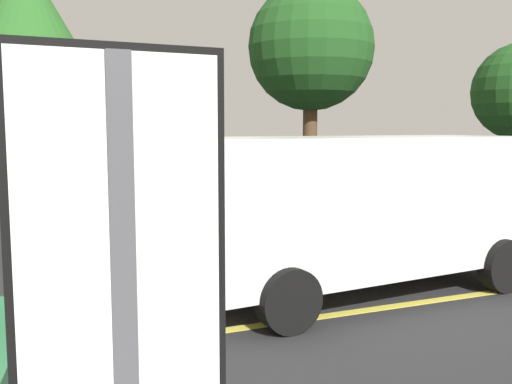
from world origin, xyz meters
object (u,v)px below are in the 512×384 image
at_px(tree_right_verge, 26,16).
at_px(speed_limit_sign, 126,349).
at_px(tree_centre_verge, 311,49).
at_px(white_van, 362,203).

bearing_deg(tree_right_verge, speed_limit_sign, -89.92).
height_order(tree_centre_verge, tree_right_verge, tree_right_verge).
xyz_separation_m(speed_limit_sign, tree_right_verge, (-0.02, 11.49, 2.85)).
height_order(speed_limit_sign, tree_centre_verge, tree_centre_verge).
xyz_separation_m(speed_limit_sign, tree_centre_verge, (6.42, 11.17, 2.48)).
bearing_deg(speed_limit_sign, tree_centre_verge, 60.11).
bearing_deg(speed_limit_sign, white_van, 52.11).
height_order(white_van, tree_right_verge, tree_right_verge).
bearing_deg(white_van, tree_right_verge, 124.75).
relative_size(speed_limit_sign, tree_right_verge, 0.43).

